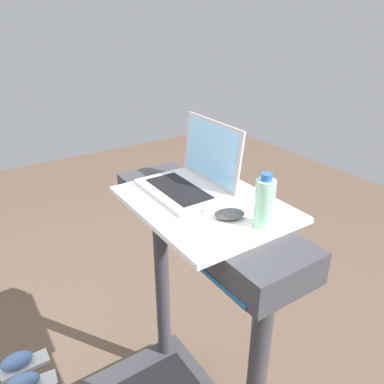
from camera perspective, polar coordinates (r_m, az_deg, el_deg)
desk_board at (r=1.37m, az=1.74°, el=-1.76°), size 0.60×0.47×0.02m
laptop at (r=1.44m, az=-0.01°, el=2.26°), size 0.34×0.27×0.25m
computer_mouse at (r=1.25m, az=5.64°, el=-3.29°), size 0.10×0.12×0.03m
water_bottle at (r=1.20m, az=10.78°, el=-1.57°), size 0.06×0.06×0.18m
sneaker_left at (r=2.51m, az=-24.43°, el=-22.17°), size 0.10×0.26×0.11m
sneaker_right at (r=2.40m, az=-23.61°, el=-24.76°), size 0.13×0.27×0.11m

